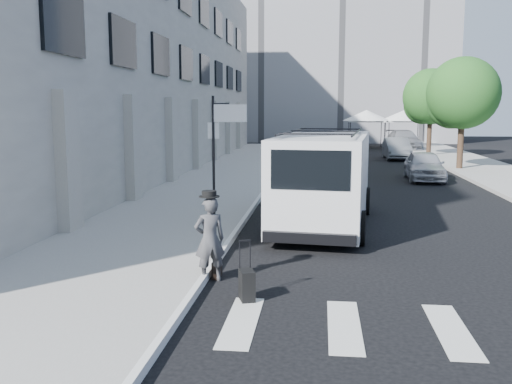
% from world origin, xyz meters
% --- Properties ---
extents(ground, '(120.00, 120.00, 0.00)m').
position_xyz_m(ground, '(0.00, 0.00, 0.00)').
color(ground, black).
rests_on(ground, ground).
extents(sidewalk_left, '(4.50, 48.00, 0.15)m').
position_xyz_m(sidewalk_left, '(-4.25, 16.00, 0.07)').
color(sidewalk_left, gray).
rests_on(sidewalk_left, ground).
extents(sidewalk_right, '(4.00, 56.00, 0.15)m').
position_xyz_m(sidewalk_right, '(9.00, 20.00, 0.07)').
color(sidewalk_right, gray).
rests_on(sidewalk_right, ground).
extents(building_left, '(10.00, 44.00, 12.00)m').
position_xyz_m(building_left, '(-11.50, 18.00, 6.00)').
color(building_left, gray).
rests_on(building_left, ground).
extents(building_far, '(22.00, 12.00, 25.00)m').
position_xyz_m(building_far, '(2.00, 50.00, 12.50)').
color(building_far, slate).
rests_on(building_far, ground).
extents(sign_pole, '(1.03, 0.07, 3.50)m').
position_xyz_m(sign_pole, '(-2.36, 3.20, 2.65)').
color(sign_pole, black).
rests_on(sign_pole, sidewalk_left).
extents(tree_near, '(3.80, 3.83, 6.03)m').
position_xyz_m(tree_near, '(7.50, 20.15, 3.97)').
color(tree_near, black).
rests_on(tree_near, ground).
extents(tree_far, '(3.80, 3.83, 6.03)m').
position_xyz_m(tree_far, '(7.50, 29.15, 3.97)').
color(tree_far, black).
rests_on(tree_far, ground).
extents(tent_left, '(4.00, 4.00, 3.20)m').
position_xyz_m(tent_left, '(4.00, 38.00, 2.71)').
color(tent_left, black).
rests_on(tent_left, ground).
extents(tent_right, '(4.00, 4.00, 3.20)m').
position_xyz_m(tent_right, '(7.20, 38.50, 2.71)').
color(tent_right, black).
rests_on(tent_right, ground).
extents(businessman, '(0.72, 0.62, 1.65)m').
position_xyz_m(businessman, '(-1.90, -0.96, 0.83)').
color(businessman, '#3D3D40').
rests_on(businessman, ground).
extents(briefcase, '(0.14, 0.45, 0.34)m').
position_xyz_m(briefcase, '(-1.82, -0.69, 0.17)').
color(briefcase, black).
rests_on(briefcase, ground).
extents(suitcase, '(0.34, 0.43, 1.05)m').
position_xyz_m(suitcase, '(-1.05, -2.00, 0.28)').
color(suitcase, black).
rests_on(suitcase, ground).
extents(cargo_van, '(3.01, 7.14, 2.59)m').
position_xyz_m(cargo_van, '(0.31, 4.74, 1.33)').
color(cargo_van, silver).
rests_on(cargo_van, ground).
extents(parked_car_a, '(1.79, 4.11, 1.38)m').
position_xyz_m(parked_car_a, '(5.00, 15.64, 0.69)').
color(parked_car_a, '#ABADB4').
rests_on(parked_car_a, ground).
extents(parked_car_b, '(1.49, 4.27, 1.41)m').
position_xyz_m(parked_car_b, '(5.16, 26.84, 0.70)').
color(parked_car_b, slate).
rests_on(parked_car_b, ground).
extents(parked_car_c, '(2.59, 5.62, 1.59)m').
position_xyz_m(parked_car_c, '(6.80, 35.51, 0.79)').
color(parked_car_c, gray).
rests_on(parked_car_c, ground).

